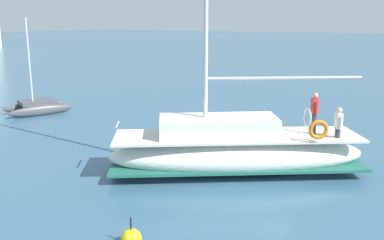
# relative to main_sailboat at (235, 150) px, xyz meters

# --- Properties ---
(ground_plane) EXTENTS (400.00, 400.00, 0.00)m
(ground_plane) POSITION_rel_main_sailboat_xyz_m (1.44, -0.45, -0.90)
(ground_plane) COLOR #38607A
(main_sailboat) EXTENTS (7.58, 9.18, 12.25)m
(main_sailboat) POSITION_rel_main_sailboat_xyz_m (0.00, 0.00, 0.00)
(main_sailboat) COLOR white
(main_sailboat) RESTS_ON ground
(moored_sloop_near) EXTENTS (4.26, 3.18, 5.83)m
(moored_sloop_near) POSITION_rel_main_sailboat_xyz_m (2.84, 15.14, -0.42)
(moored_sloop_near) COLOR #4C4C51
(moored_sloop_near) RESTS_ON ground
(mooring_buoy) EXTENTS (0.54, 0.54, 0.87)m
(mooring_buoy) POSITION_rel_main_sailboat_xyz_m (-6.18, -0.19, -0.74)
(mooring_buoy) COLOR yellow
(mooring_buoy) RESTS_ON ground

